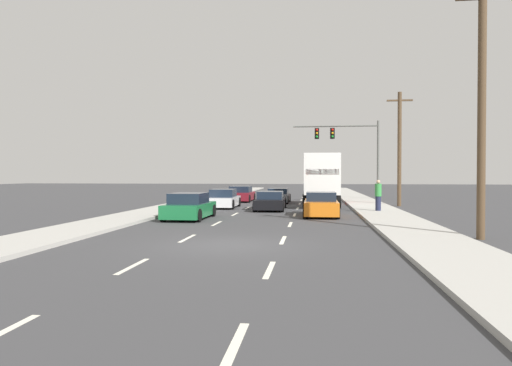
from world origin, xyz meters
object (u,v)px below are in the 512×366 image
Objects in this scene: car_maroon at (241,194)px; car_gray at (278,196)px; box_truck at (321,177)px; traffic_signal_mast at (343,141)px; pedestrian_near_corner at (378,195)px; car_green at (189,207)px; car_white at (223,199)px; car_black at (270,201)px; utility_pole_mid at (399,147)px; utility_pole_near at (482,107)px; car_orange at (321,205)px.

car_gray is at bearing -18.53° from car_maroon.
traffic_signal_mast is (2.09, 8.76, 3.23)m from box_truck.
box_truck is 6.41m from pedestrian_near_corner.
car_white is at bearing 88.56° from car_green.
box_truck reaches higher than car_gray.
car_white is 14.89m from traffic_signal_mast.
box_truck is at bearing 56.60° from car_green.
utility_pole_mid is (8.83, 4.59, 3.66)m from car_black.
utility_pole_near is at bearing -55.67° from car_black.
pedestrian_near_corner reaches higher than car_maroon.
car_orange is at bearing -40.05° from car_white.
traffic_signal_mast is 25.26m from utility_pole_near.
car_black is 0.57× the size of utility_pole_mid.
box_truck is at bearing 120.95° from pedestrian_near_corner.
car_green reaches higher than car_orange.
utility_pole_mid is at bearing 69.52° from pedestrian_near_corner.
car_black is (3.28, -8.69, -0.05)m from car_maroon.
box_truck reaches higher than car_white.
car_orange is at bearing -123.52° from utility_pole_mid.
pedestrian_near_corner reaches higher than car_green.
car_green is at bearing -91.44° from car_white.
box_truck is at bearing -172.05° from utility_pole_mid.
car_black is 0.52× the size of utility_pole_near.
car_white is 0.97× the size of car_green.
car_orange is at bearing 20.62° from car_green.
box_truck is 6.02m from utility_pole_mid.
utility_pole_mid is (12.11, -4.10, 3.61)m from car_maroon.
pedestrian_near_corner is (9.87, -3.06, 0.47)m from car_white.
box_truck is 0.95× the size of utility_pole_mid.
box_truck is at bearing 89.09° from car_orange.
car_orange is (6.69, 2.52, 0.00)m from car_green.
car_green is 0.96× the size of car_gray.
box_truck is at bearing 19.67° from car_white.
box_truck is 9.56m from traffic_signal_mast.
utility_pole_mid is at bearing 14.46° from car_white.
car_gray is 5.28m from box_truck.
utility_pole_near is (3.17, -25.05, -0.67)m from traffic_signal_mast.
car_green is 7.43m from car_black.
car_green is 0.89× the size of car_black.
pedestrian_near_corner is (-2.01, 10.87, -3.59)m from utility_pole_near.
car_maroon is 14.23m from car_orange.
car_green is 17.03m from utility_pole_mid.
box_truck is 0.86× the size of utility_pole_near.
box_truck reaches higher than pedestrian_near_corner.
car_gray is (3.48, 14.14, -0.07)m from car_green.
car_black is at bearing -69.33° from car_maroon.
car_maroon is 15.22m from car_green.
car_white is 18.75m from utility_pole_near.
utility_pole_mid reaches higher than car_orange.
car_maroon is 7.24m from car_white.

